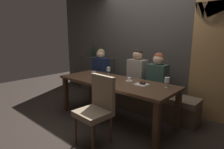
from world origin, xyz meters
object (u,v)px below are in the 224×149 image
at_px(banquette_bench, 137,98).
at_px(wine_glass_far_left, 167,80).
at_px(diner_bearded, 137,70).
at_px(wine_glass_end_left, 108,69).
at_px(wine_glass_near_right, 94,74).
at_px(chair_near_side, 97,105).
at_px(dining_table, 115,85).
at_px(dessert_plate, 142,84).
at_px(diner_redhead, 101,66).
at_px(fork_on_table, 136,83).
at_px(diner_far_end, 158,74).
at_px(wine_bottle_pale_label, 99,53).
at_px(wine_bottle_dark_red, 93,52).
at_px(espresso_cup, 129,80).

bearing_deg(banquette_bench, wine_glass_far_left, -29.82).
xyz_separation_m(diner_bearded, wine_glass_end_left, (-0.43, -0.40, 0.02)).
relative_size(wine_glass_far_left, wine_glass_near_right, 1.00).
bearing_deg(chair_near_side, dining_table, 111.81).
height_order(wine_glass_near_right, dessert_plate, wine_glass_near_right).
distance_m(banquette_bench, dessert_plate, 0.96).
bearing_deg(wine_glass_end_left, diner_redhead, 147.43).
relative_size(banquette_bench, fork_on_table, 14.71).
relative_size(chair_near_side, wine_glass_far_left, 5.98).
xyz_separation_m(chair_near_side, wine_glass_end_left, (-0.71, 1.00, 0.30)).
distance_m(banquette_bench, wine_glass_near_right, 1.18).
xyz_separation_m(dining_table, diner_far_end, (0.46, 0.69, 0.16)).
bearing_deg(diner_bearded, banquette_bench, 118.69).
xyz_separation_m(wine_bottle_pale_label, wine_glass_end_left, (1.01, -0.73, -0.21)).
height_order(wine_glass_end_left, fork_on_table, wine_glass_end_left).
xyz_separation_m(wine_glass_near_right, fork_on_table, (0.66, 0.36, -0.11)).
bearing_deg(banquette_bench, chair_near_side, -78.52).
bearing_deg(chair_near_side, wine_glass_end_left, 125.31).
bearing_deg(diner_bearded, diner_redhead, -179.56).
bearing_deg(dining_table, wine_bottle_pale_label, 144.80).
relative_size(wine_bottle_dark_red, wine_bottle_pale_label, 1.00).
height_order(dining_table, espresso_cup, espresso_cup).
bearing_deg(fork_on_table, diner_bearded, 123.22).
xyz_separation_m(diner_bearded, diner_far_end, (0.45, 0.01, -0.03)).
height_order(diner_far_end, dessert_plate, diner_far_end).
bearing_deg(espresso_cup, dining_table, -146.32).
distance_m(dining_table, espresso_cup, 0.27).
xyz_separation_m(banquette_bench, fork_on_table, (0.37, -0.60, 0.51)).
xyz_separation_m(wine_glass_far_left, fork_on_table, (-0.52, -0.09, -0.11)).
distance_m(wine_bottle_dark_red, espresso_cup, 2.15).
distance_m(wine_bottle_dark_red, fork_on_table, 2.31).
relative_size(wine_bottle_pale_label, dessert_plate, 1.72).
bearing_deg(diner_far_end, dining_table, -123.87).
bearing_deg(espresso_cup, fork_on_table, -11.72).
bearing_deg(wine_glass_near_right, wine_glass_far_left, 20.76).
bearing_deg(wine_glass_end_left, dining_table, -33.70).
xyz_separation_m(diner_far_end, wine_bottle_pale_label, (-1.90, 0.32, 0.26)).
distance_m(diner_redhead, wine_bottle_dark_red, 0.82).
bearing_deg(diner_far_end, diner_redhead, -179.21).
height_order(diner_redhead, wine_glass_near_right, diner_redhead).
bearing_deg(wine_bottle_dark_red, wine_glass_near_right, -42.31).
distance_m(espresso_cup, fork_on_table, 0.17).
relative_size(diner_redhead, wine_glass_near_right, 4.69).
xyz_separation_m(chair_near_side, diner_redhead, (-1.32, 1.39, 0.25)).
xyz_separation_m(diner_far_end, wine_bottle_dark_red, (-2.18, 0.35, 0.26)).
relative_size(diner_redhead, dessert_plate, 4.05).
distance_m(diner_redhead, diner_bearded, 1.04).
height_order(banquette_bench, chair_near_side, chair_near_side).
bearing_deg(espresso_cup, wine_bottle_dark_red, 154.73).
height_order(diner_far_end, wine_glass_far_left, diner_far_end).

